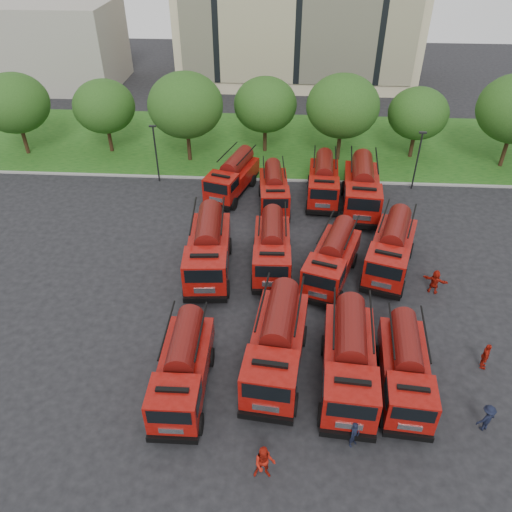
{
  "coord_description": "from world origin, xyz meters",
  "views": [
    {
      "loc": [
        1.01,
        -21.75,
        20.57
      ],
      "look_at": [
        -0.61,
        3.99,
        1.8
      ],
      "focal_mm": 35.0,
      "sensor_mm": 36.0,
      "label": 1
    }
  ],
  "objects_px": {
    "fire_truck_2": "(349,359)",
    "firefighter_1": "(264,476)",
    "fire_truck_7": "(391,248)",
    "firefighter_5": "(432,292)",
    "firefighter_2": "(481,367)",
    "firefighter_4": "(209,293)",
    "fire_truck_8": "(232,176)",
    "fire_truck_0": "(183,368)",
    "firefighter_0": "(353,444)",
    "firefighter_3": "(482,428)",
    "fire_truck_3": "(405,368)",
    "fire_truck_9": "(274,190)",
    "fire_truck_4": "(208,248)",
    "fire_truck_1": "(277,344)",
    "fire_truck_11": "(362,188)",
    "fire_truck_5": "(272,247)",
    "fire_truck_10": "(323,181)",
    "fire_truck_6": "(332,258)"
  },
  "relations": [
    {
      "from": "fire_truck_2",
      "to": "firefighter_1",
      "type": "relative_size",
      "value": 3.88
    },
    {
      "from": "fire_truck_7",
      "to": "firefighter_5",
      "type": "height_order",
      "value": "fire_truck_7"
    },
    {
      "from": "firefighter_2",
      "to": "firefighter_4",
      "type": "bearing_deg",
      "value": 89.13
    },
    {
      "from": "fire_truck_8",
      "to": "fire_truck_0",
      "type": "bearing_deg",
      "value": -73.9
    },
    {
      "from": "fire_truck_7",
      "to": "firefighter_0",
      "type": "height_order",
      "value": "fire_truck_7"
    },
    {
      "from": "firefighter_4",
      "to": "fire_truck_8",
      "type": "bearing_deg",
      "value": -74.33
    },
    {
      "from": "firefighter_3",
      "to": "firefighter_1",
      "type": "bearing_deg",
      "value": -8.5
    },
    {
      "from": "fire_truck_3",
      "to": "firefighter_5",
      "type": "height_order",
      "value": "fire_truck_3"
    },
    {
      "from": "fire_truck_9",
      "to": "firefighter_5",
      "type": "bearing_deg",
      "value": -48.67
    },
    {
      "from": "fire_truck_7",
      "to": "fire_truck_8",
      "type": "bearing_deg",
      "value": 157.05
    },
    {
      "from": "fire_truck_0",
      "to": "fire_truck_3",
      "type": "xyz_separation_m",
      "value": [
        11.01,
        0.74,
        -0.05
      ]
    },
    {
      "from": "fire_truck_2",
      "to": "firefighter_3",
      "type": "relative_size",
      "value": 4.77
    },
    {
      "from": "fire_truck_4",
      "to": "firefighter_4",
      "type": "relative_size",
      "value": 4.52
    },
    {
      "from": "fire_truck_1",
      "to": "firefighter_1",
      "type": "height_order",
      "value": "fire_truck_1"
    },
    {
      "from": "fire_truck_8",
      "to": "fire_truck_11",
      "type": "distance_m",
      "value": 10.57
    },
    {
      "from": "fire_truck_0",
      "to": "fire_truck_5",
      "type": "distance_m",
      "value": 11.38
    },
    {
      "from": "fire_truck_9",
      "to": "fire_truck_1",
      "type": "bearing_deg",
      "value": -91.81
    },
    {
      "from": "fire_truck_11",
      "to": "firefighter_2",
      "type": "bearing_deg",
      "value": -68.65
    },
    {
      "from": "fire_truck_10",
      "to": "fire_truck_9",
      "type": "bearing_deg",
      "value": -155.65
    },
    {
      "from": "firefighter_1",
      "to": "fire_truck_9",
      "type": "bearing_deg",
      "value": 89.33
    },
    {
      "from": "fire_truck_5",
      "to": "fire_truck_11",
      "type": "height_order",
      "value": "fire_truck_11"
    },
    {
      "from": "fire_truck_3",
      "to": "fire_truck_7",
      "type": "distance_m",
      "value": 10.23
    },
    {
      "from": "fire_truck_1",
      "to": "firefighter_0",
      "type": "xyz_separation_m",
      "value": [
        3.67,
        -4.46,
        -1.74
      ]
    },
    {
      "from": "fire_truck_9",
      "to": "firefighter_5",
      "type": "xyz_separation_m",
      "value": [
        10.48,
        -10.27,
        -1.46
      ]
    },
    {
      "from": "fire_truck_5",
      "to": "firefighter_1",
      "type": "relative_size",
      "value": 3.57
    },
    {
      "from": "fire_truck_3",
      "to": "firefighter_2",
      "type": "relative_size",
      "value": 4.06
    },
    {
      "from": "firefighter_1",
      "to": "firefighter_2",
      "type": "distance_m",
      "value": 13.28
    },
    {
      "from": "firefighter_0",
      "to": "firefighter_1",
      "type": "distance_m",
      "value": 4.38
    },
    {
      "from": "fire_truck_8",
      "to": "firefighter_5",
      "type": "bearing_deg",
      "value": -23.82
    },
    {
      "from": "firefighter_1",
      "to": "firefighter_5",
      "type": "height_order",
      "value": "firefighter_1"
    },
    {
      "from": "fire_truck_5",
      "to": "firefighter_1",
      "type": "xyz_separation_m",
      "value": [
        0.25,
        -15.14,
        -1.58
      ]
    },
    {
      "from": "fire_truck_0",
      "to": "fire_truck_9",
      "type": "relative_size",
      "value": 1.04
    },
    {
      "from": "fire_truck_7",
      "to": "fire_truck_6",
      "type": "bearing_deg",
      "value": -144.69
    },
    {
      "from": "fire_truck_7",
      "to": "firefighter_1",
      "type": "relative_size",
      "value": 3.92
    },
    {
      "from": "fire_truck_1",
      "to": "fire_truck_3",
      "type": "bearing_deg",
      "value": -2.88
    },
    {
      "from": "fire_truck_7",
      "to": "firefighter_3",
      "type": "xyz_separation_m",
      "value": [
        2.62,
        -12.38,
        -1.65
      ]
    },
    {
      "from": "fire_truck_2",
      "to": "fire_truck_11",
      "type": "bearing_deg",
      "value": 86.45
    },
    {
      "from": "fire_truck_4",
      "to": "fire_truck_9",
      "type": "distance_m",
      "value": 9.73
    },
    {
      "from": "firefighter_2",
      "to": "firefighter_4",
      "type": "height_order",
      "value": "firefighter_4"
    },
    {
      "from": "fire_truck_1",
      "to": "firefighter_4",
      "type": "distance_m",
      "value": 7.57
    },
    {
      "from": "fire_truck_6",
      "to": "fire_truck_11",
      "type": "height_order",
      "value": "fire_truck_11"
    },
    {
      "from": "fire_truck_3",
      "to": "fire_truck_4",
      "type": "xyz_separation_m",
      "value": [
        -11.15,
        9.26,
        0.26
      ]
    },
    {
      "from": "fire_truck_3",
      "to": "fire_truck_4",
      "type": "height_order",
      "value": "fire_truck_4"
    },
    {
      "from": "fire_truck_11",
      "to": "firefighter_4",
      "type": "height_order",
      "value": "fire_truck_11"
    },
    {
      "from": "fire_truck_4",
      "to": "firefighter_3",
      "type": "height_order",
      "value": "fire_truck_4"
    },
    {
      "from": "firefighter_3",
      "to": "firefighter_5",
      "type": "relative_size",
      "value": 0.94
    },
    {
      "from": "fire_truck_0",
      "to": "fire_truck_3",
      "type": "height_order",
      "value": "fire_truck_0"
    },
    {
      "from": "fire_truck_4",
      "to": "firefighter_2",
      "type": "relative_size",
      "value": 4.77
    },
    {
      "from": "fire_truck_5",
      "to": "firefighter_5",
      "type": "xyz_separation_m",
      "value": [
        10.33,
        -2.06,
        -1.58
      ]
    },
    {
      "from": "firefighter_5",
      "to": "fire_truck_7",
      "type": "bearing_deg",
      "value": -20.18
    }
  ]
}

